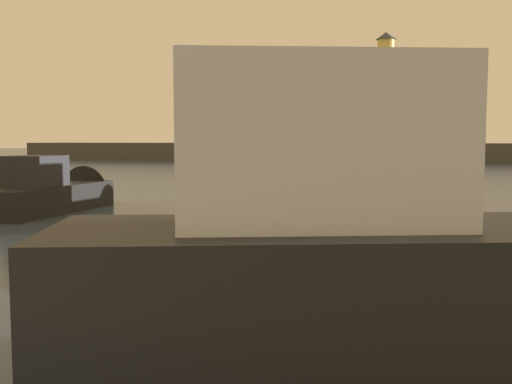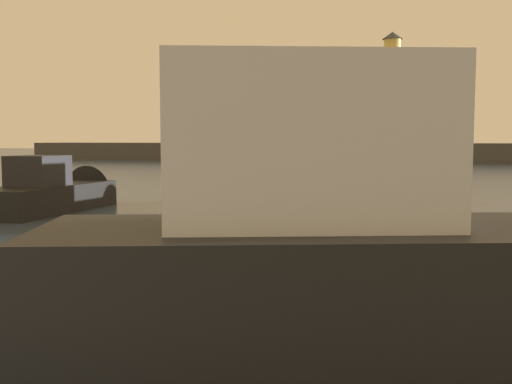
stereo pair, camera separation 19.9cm
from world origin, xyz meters
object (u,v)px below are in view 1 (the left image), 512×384
(lighthouse, at_px, (385,91))
(motorboat_3, at_px, (64,192))
(motorboat_2, at_px, (454,266))
(motorboat_0, at_px, (393,181))

(lighthouse, relative_size, motorboat_3, 1.72)
(motorboat_2, bearing_deg, motorboat_0, 92.71)
(lighthouse, distance_m, motorboat_0, 45.02)
(motorboat_3, bearing_deg, lighthouse, 78.41)
(motorboat_3, bearing_deg, motorboat_0, 18.11)
(motorboat_3, bearing_deg, motorboat_2, -45.39)
(motorboat_2, bearing_deg, lighthouse, 91.95)
(lighthouse, height_order, motorboat_2, lighthouse)
(motorboat_0, xyz_separation_m, motorboat_2, (0.74, -15.75, 0.14))
(motorboat_2, bearing_deg, motorboat_3, 134.61)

